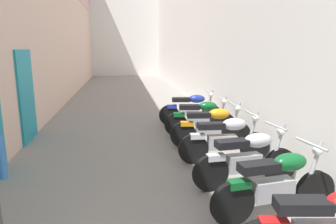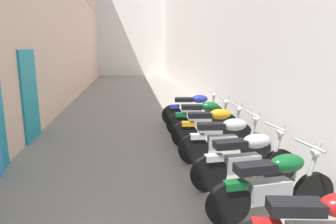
{
  "view_description": "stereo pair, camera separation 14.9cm",
  "coord_description": "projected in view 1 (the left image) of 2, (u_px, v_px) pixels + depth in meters",
  "views": [
    {
      "loc": [
        -0.3,
        0.21,
        2.25
      ],
      "look_at": [
        0.55,
        5.81,
        1.03
      ],
      "focal_mm": 32.22,
      "sensor_mm": 36.0,
      "label": 1
    },
    {
      "loc": [
        -0.16,
        0.19,
        2.25
      ],
      "look_at": [
        0.55,
        5.81,
        1.03
      ],
      "focal_mm": 32.22,
      "sensor_mm": 36.0,
      "label": 2
    }
  ],
  "objects": [
    {
      "name": "building_right",
      "position": [
        199.0,
        3.0,
        11.94
      ],
      "size": [
        0.45,
        24.93,
        7.91
      ],
      "color": "silver",
      "rests_on": "ground"
    },
    {
      "name": "motorcycle_third",
      "position": [
        277.0,
        183.0,
        3.96
      ],
      "size": [
        1.85,
        0.58,
        1.04
      ],
      "color": "black",
      "rests_on": "ground"
    },
    {
      "name": "motorcycle_sixth",
      "position": [
        211.0,
        126.0,
        6.85
      ],
      "size": [
        1.85,
        0.58,
        1.04
      ],
      "color": "black",
      "rests_on": "ground"
    },
    {
      "name": "building_far_end",
      "position": [
        124.0,
        33.0,
        24.66
      ],
      "size": [
        8.22,
        2.0,
        6.79
      ],
      "primitive_type": "cube",
      "color": "silver",
      "rests_on": "ground"
    },
    {
      "name": "motorcycle_seventh",
      "position": [
        201.0,
        117.0,
        7.74
      ],
      "size": [
        1.84,
        0.58,
        1.04
      ],
      "color": "black",
      "rests_on": "ground"
    },
    {
      "name": "motorcycle_fourth",
      "position": [
        247.0,
        158.0,
        4.88
      ],
      "size": [
        1.85,
        0.58,
        1.04
      ],
      "color": "black",
      "rests_on": "ground"
    },
    {
      "name": "motorcycle_fifth",
      "position": [
        225.0,
        138.0,
        5.92
      ],
      "size": [
        1.85,
        0.58,
        1.04
      ],
      "color": "black",
      "rests_on": "ground"
    },
    {
      "name": "ground_plane",
      "position": [
        132.0,
        114.0,
        10.42
      ],
      "size": [
        40.93,
        40.93,
        0.0
      ],
      "primitive_type": "plane",
      "color": "gray"
    },
    {
      "name": "motorcycle_eighth",
      "position": [
        191.0,
        108.0,
        8.83
      ],
      "size": [
        1.85,
        0.58,
        1.04
      ],
      "color": "black",
      "rests_on": "ground"
    }
  ]
}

